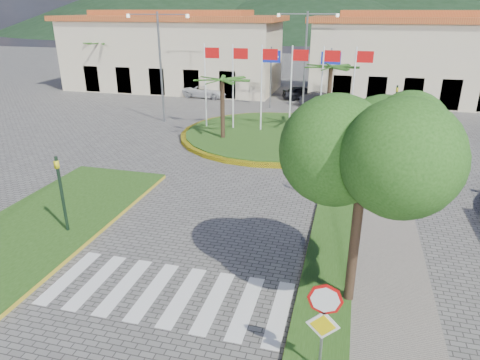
% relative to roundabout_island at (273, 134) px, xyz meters
% --- Properties ---
extents(median_left, '(5.00, 14.00, 0.18)m').
position_rel_roundabout_island_xyz_m(median_left, '(-6.50, -16.00, -0.08)').
color(median_left, '#254915').
rests_on(median_left, ground).
extents(crosswalk, '(8.00, 3.00, 0.01)m').
position_rel_roundabout_island_xyz_m(crosswalk, '(-0.00, -18.00, -0.17)').
color(crosswalk, silver).
rests_on(crosswalk, ground).
extents(roundabout_island, '(12.70, 12.70, 6.00)m').
position_rel_roundabout_island_xyz_m(roundabout_island, '(0.00, 0.00, 0.00)').
color(roundabout_island, yellow).
rests_on(roundabout_island, ground).
extents(stop_sign, '(0.80, 0.11, 2.65)m').
position_rel_roundabout_island_xyz_m(stop_sign, '(4.90, -20.04, 1.62)').
color(stop_sign, slate).
rests_on(stop_sign, ground).
extents(deciduous_tree, '(3.60, 3.60, 6.80)m').
position_rel_roundabout_island_xyz_m(deciduous_tree, '(5.50, -17.00, 5.00)').
color(deciduous_tree, black).
rests_on(deciduous_tree, ground).
extents(traffic_light_left, '(0.15, 0.18, 3.20)m').
position_rel_roundabout_island_xyz_m(traffic_light_left, '(-5.20, -15.50, 1.77)').
color(traffic_light_left, black).
rests_on(traffic_light_left, ground).
extents(traffic_light_right, '(0.15, 0.18, 3.20)m').
position_rel_roundabout_island_xyz_m(traffic_light_right, '(4.50, -10.00, 1.77)').
color(traffic_light_right, black).
rests_on(traffic_light_right, ground).
extents(traffic_light_far, '(0.18, 0.15, 3.20)m').
position_rel_roundabout_island_xyz_m(traffic_light_far, '(8.00, 4.00, 1.77)').
color(traffic_light_far, black).
rests_on(traffic_light_far, ground).
extents(direction_sign_west, '(1.60, 0.14, 5.20)m').
position_rel_roundabout_island_xyz_m(direction_sign_west, '(-2.00, 8.97, 3.36)').
color(direction_sign_west, slate).
rests_on(direction_sign_west, ground).
extents(direction_sign_east, '(1.60, 0.14, 5.20)m').
position_rel_roundabout_island_xyz_m(direction_sign_east, '(3.00, 8.97, 3.36)').
color(direction_sign_east, slate).
rests_on(direction_sign_east, ground).
extents(street_lamp_centre, '(4.80, 0.16, 8.00)m').
position_rel_roundabout_island_xyz_m(street_lamp_centre, '(1.00, 8.00, 4.32)').
color(street_lamp_centre, slate).
rests_on(street_lamp_centre, ground).
extents(street_lamp_west, '(4.80, 0.16, 8.00)m').
position_rel_roundabout_island_xyz_m(street_lamp_west, '(-9.00, 2.00, 4.32)').
color(street_lamp_west, slate).
rests_on(street_lamp_west, ground).
extents(building_left, '(23.32, 9.54, 8.05)m').
position_rel_roundabout_island_xyz_m(building_left, '(-14.00, 16.00, 3.73)').
color(building_left, beige).
rests_on(building_left, ground).
extents(building_right, '(19.08, 9.54, 8.05)m').
position_rel_roundabout_island_xyz_m(building_right, '(10.00, 16.00, 3.73)').
color(building_right, beige).
rests_on(building_right, ground).
extents(hill_near_back, '(110.00, 110.00, 16.00)m').
position_rel_roundabout_island_xyz_m(hill_near_back, '(-10.00, 108.00, 7.83)').
color(hill_near_back, black).
rests_on(hill_near_back, ground).
extents(white_van, '(4.73, 2.55, 1.26)m').
position_rel_roundabout_island_xyz_m(white_van, '(-9.00, 12.01, 0.46)').
color(white_van, silver).
rests_on(white_van, ground).
extents(car_dark_a, '(4.07, 2.78, 1.29)m').
position_rel_roundabout_island_xyz_m(car_dark_a, '(0.29, 13.41, 0.47)').
color(car_dark_a, black).
rests_on(car_dark_a, ground).
extents(car_dark_b, '(3.75, 1.47, 1.21)m').
position_rel_roundabout_island_xyz_m(car_dark_b, '(2.27, 10.68, 0.43)').
color(car_dark_b, black).
rests_on(car_dark_b, ground).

